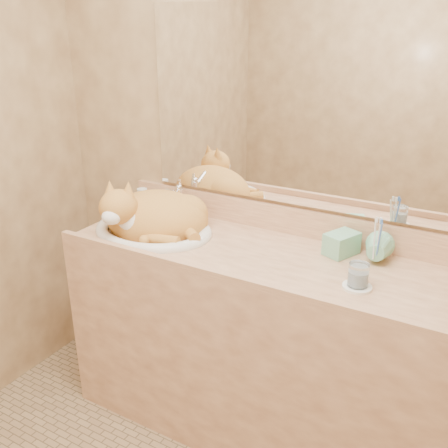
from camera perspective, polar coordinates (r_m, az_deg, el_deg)
The scene contains 12 objects.
wall_back at distance 2.10m, azimuth 7.62°, elevation 9.31°, with size 2.40×0.02×2.50m, color brown.
vanity_counter at distance 2.20m, azimuth 3.72°, elevation -13.51°, with size 1.60×0.55×0.85m, color #9D6746, non-canonical shape.
mirror at distance 2.07m, azimuth 7.68°, elevation 13.04°, with size 1.30×0.02×0.80m, color white.
sink_basin at distance 2.19m, azimuth -8.17°, elevation 1.13°, with size 0.53×0.44×0.17m, color white, non-canonical shape.
faucet at distance 2.34m, azimuth -5.15°, elevation 2.73°, with size 0.04×0.12×0.17m, color silver, non-canonical shape.
cat at distance 2.20m, azimuth -8.19°, elevation 1.14°, with size 0.46×0.37×0.25m, color #B6712A, non-canonical shape.
soap_dispenser at distance 1.95m, azimuth 12.15°, elevation -1.21°, with size 0.09×0.09×0.20m, color #75BB95.
toothbrush_cup at distance 1.94m, azimuth 16.90°, elevation -3.37°, with size 0.11×0.11×0.10m, color #75BB95.
toothbrushes at distance 1.92m, azimuth 17.11°, elevation -1.54°, with size 0.03×0.03×0.20m, color silver, non-canonical shape.
saucer at distance 1.80m, azimuth 14.96°, elevation -6.96°, with size 0.10×0.10×0.01m, color white.
water_glass at distance 1.77m, azimuth 15.10°, elevation -5.65°, with size 0.07×0.07×0.08m, color white.
lotion_bottle at distance 2.45m, azimuth -9.29°, elevation 2.71°, with size 0.05×0.05×0.12m, color silver.
Camera 1 is at (0.77, -0.91, 1.69)m, focal length 40.00 mm.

